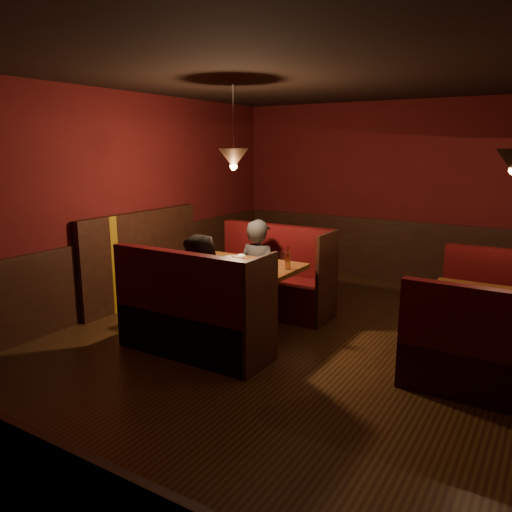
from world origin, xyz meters
The scene contains 9 objects.
room centered at (-0.28, 0.05, 1.05)m, with size 6.02×7.02×2.92m.
main_table centered at (-1.17, 0.16, 0.64)m, with size 1.54×0.93×1.08m.
main_bench_far centered at (-1.15, 1.03, 0.37)m, with size 1.69×0.60×1.15m.
main_bench_near centered at (-1.15, -0.72, 0.37)m, with size 1.69×0.60×1.15m.
second_table centered at (1.62, 0.67, 0.55)m, with size 1.32×0.84×0.74m.
second_bench_far centered at (1.65, 1.46, 0.33)m, with size 1.46×0.54×1.04m.
second_bench_near centered at (1.65, -0.11, 0.33)m, with size 1.46×0.54×1.04m.
diner_a centered at (-1.23, 0.78, 0.81)m, with size 0.59×0.39×1.63m, color #242428.
diner_b centered at (-1.13, -0.52, 0.81)m, with size 0.79×0.61×1.62m, color black.
Camera 1 is at (2.06, -4.60, 2.18)m, focal length 35.00 mm.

